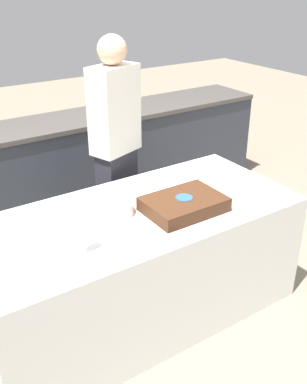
# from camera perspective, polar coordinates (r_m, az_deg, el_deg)

# --- Properties ---
(ground_plane) EXTENTS (14.00, 14.00, 0.00)m
(ground_plane) POSITION_cam_1_polar(r_m,az_deg,el_deg) (3.18, -1.88, -14.82)
(ground_plane) COLOR gray
(back_counter) EXTENTS (4.40, 0.58, 0.92)m
(back_counter) POSITION_cam_1_polar(r_m,az_deg,el_deg) (4.13, -13.31, 2.37)
(back_counter) COLOR #333842
(back_counter) RESTS_ON ground_plane
(dining_table) EXTENTS (2.03, 0.92, 0.78)m
(dining_table) POSITION_cam_1_polar(r_m,az_deg,el_deg) (2.94, -1.99, -9.13)
(dining_table) COLOR silver
(dining_table) RESTS_ON ground_plane
(cake) EXTENTS (0.51, 0.38, 0.09)m
(cake) POSITION_cam_1_polar(r_m,az_deg,el_deg) (2.72, 3.87, -1.59)
(cake) COLOR #B7B2AD
(cake) RESTS_ON dining_table
(plate_stack) EXTENTS (0.22, 0.22, 0.07)m
(plate_stack) POSITION_cam_1_polar(r_m,az_deg,el_deg) (2.70, -4.94, -2.15)
(plate_stack) COLOR white
(plate_stack) RESTS_ON dining_table
(wine_glass) EXTENTS (0.07, 0.07, 0.20)m
(wine_glass) POSITION_cam_1_polar(r_m,az_deg,el_deg) (2.31, -8.87, -4.88)
(wine_glass) COLOR white
(wine_glass) RESTS_ON dining_table
(side_plate_near_cake) EXTENTS (0.21, 0.21, 0.00)m
(side_plate_near_cake) POSITION_cam_1_polar(r_m,az_deg,el_deg) (2.93, -1.27, -0.27)
(side_plate_near_cake) COLOR white
(side_plate_near_cake) RESTS_ON dining_table
(side_plate_right_edge) EXTENTS (0.21, 0.21, 0.00)m
(side_plate_right_edge) POSITION_cam_1_polar(r_m,az_deg,el_deg) (3.27, 9.85, 2.25)
(side_plate_right_edge) COLOR white
(side_plate_right_edge) RESTS_ON dining_table
(utensil_pile) EXTENTS (0.12, 0.08, 0.02)m
(utensil_pile) POSITION_cam_1_polar(r_m,az_deg,el_deg) (2.46, 2.84, -5.87)
(utensil_pile) COLOR white
(utensil_pile) RESTS_ON dining_table
(person_cutting_cake) EXTENTS (0.40, 0.31, 1.72)m
(person_cutting_cake) POSITION_cam_1_polar(r_m,az_deg,el_deg) (3.33, -4.79, 5.25)
(person_cutting_cake) COLOR #282833
(person_cutting_cake) RESTS_ON ground_plane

